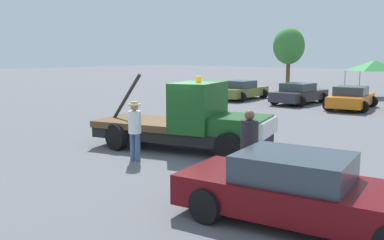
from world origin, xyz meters
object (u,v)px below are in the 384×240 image
(foreground_car, at_px, (303,191))
(person_near_truck, at_px, (249,142))
(canopy_tent_green, at_px, (374,66))
(tree_right, at_px, (289,46))
(person_at_hood, at_px, (135,126))
(tow_truck, at_px, (191,122))
(parked_car_charcoal, at_px, (299,94))
(parked_car_orange, at_px, (351,98))
(parked_car_olive, at_px, (242,90))

(foreground_car, xyz_separation_m, person_near_truck, (-2.12, 1.40, 0.42))
(canopy_tent_green, bearing_deg, foreground_car, -74.77)
(foreground_car, distance_m, canopy_tent_green, 26.59)
(foreground_car, bearing_deg, tree_right, 109.35)
(foreground_car, distance_m, person_at_hood, 6.16)
(person_near_truck, xyz_separation_m, person_at_hood, (-3.90, -0.17, -0.01))
(tow_truck, height_order, foreground_car, tow_truck)
(parked_car_charcoal, height_order, parked_car_orange, same)
(tree_right, bearing_deg, canopy_tent_green, -37.12)
(tow_truck, xyz_separation_m, person_at_hood, (-0.36, -2.14, 0.10))
(parked_car_orange, bearing_deg, person_near_truck, -177.08)
(person_near_truck, relative_size, canopy_tent_green, 0.59)
(parked_car_olive, bearing_deg, tow_truck, -155.33)
(person_near_truck, distance_m, parked_car_orange, 16.51)
(foreground_car, relative_size, canopy_tent_green, 1.61)
(person_near_truck, distance_m, parked_car_charcoal, 17.99)
(person_near_truck, height_order, parked_car_charcoal, person_near_truck)
(parked_car_orange, bearing_deg, tree_right, 28.47)
(parked_car_olive, distance_m, parked_car_charcoal, 4.28)
(person_at_hood, height_order, parked_car_olive, person_at_hood)
(parked_car_charcoal, distance_m, parked_car_orange, 3.53)
(tow_truck, height_order, parked_car_olive, tow_truck)
(person_at_hood, relative_size, tree_right, 0.30)
(parked_car_olive, xyz_separation_m, tree_right, (-5.28, 16.64, 3.32))
(tow_truck, xyz_separation_m, tree_right, (-13.00, 31.09, 3.01))
(parked_car_orange, bearing_deg, parked_car_charcoal, 73.60)
(tow_truck, relative_size, person_near_truck, 3.39)
(tow_truck, bearing_deg, parked_car_charcoal, 87.18)
(tow_truck, height_order, tree_right, tree_right)
(foreground_car, relative_size, parked_car_orange, 1.05)
(tow_truck, xyz_separation_m, parked_car_charcoal, (-3.44, 14.62, -0.31))
(parked_car_charcoal, bearing_deg, canopy_tent_green, -14.54)
(tree_right, bearing_deg, tow_truck, -67.31)
(tow_truck, height_order, person_at_hood, tow_truck)
(tow_truck, bearing_deg, parked_car_olive, 102.06)
(parked_car_charcoal, xyz_separation_m, tree_right, (-9.56, 16.47, 3.32))
(person_near_truck, height_order, tree_right, tree_right)
(person_at_hood, height_order, parked_car_orange, person_at_hood)
(person_near_truck, xyz_separation_m, parked_car_charcoal, (-6.98, 16.58, -0.42))
(tow_truck, height_order, parked_car_orange, tow_truck)
(parked_car_charcoal, distance_m, tree_right, 19.33)
(parked_car_orange, bearing_deg, canopy_tent_green, 0.48)
(person_near_truck, bearing_deg, tow_truck, 75.75)
(foreground_car, distance_m, parked_car_charcoal, 20.15)
(parked_car_charcoal, bearing_deg, parked_car_olive, 93.32)
(person_at_hood, bearing_deg, parked_car_orange, -5.87)
(tow_truck, height_order, person_near_truck, tow_truck)
(person_at_hood, bearing_deg, parked_car_charcoal, 6.05)
(tree_right, bearing_deg, parked_car_orange, -52.30)
(person_at_hood, xyz_separation_m, parked_car_olive, (-7.36, 16.58, -0.41))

